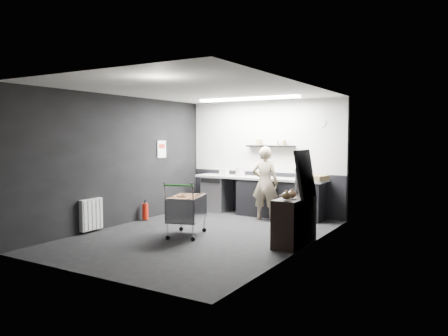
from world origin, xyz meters
The scene contains 22 objects.
floor centered at (0.00, 0.00, 0.00)m, with size 5.50×5.50×0.00m, color black.
ceiling centered at (0.00, 0.00, 2.70)m, with size 5.50×5.50×0.00m, color silver.
wall_back centered at (0.00, 2.75, 1.35)m, with size 5.50×5.50×0.00m, color black.
wall_front centered at (0.00, -2.75, 1.35)m, with size 5.50×5.50×0.00m, color black.
wall_left centered at (-2.00, 0.00, 1.35)m, with size 5.50×5.50×0.00m, color black.
wall_right centered at (2.00, 0.00, 1.35)m, with size 5.50×5.50×0.00m, color black.
kitchen_wall_panel centered at (0.00, 2.73, 1.85)m, with size 3.95×0.02×1.70m, color silver.
dado_panel centered at (0.00, 2.73, 0.50)m, with size 3.95×0.02×1.00m, color black.
floating_shelf centered at (0.20, 2.62, 1.62)m, with size 1.20×0.22×0.04m, color black.
wall_clock centered at (1.40, 2.72, 2.15)m, with size 0.20×0.20×0.03m, color silver.
poster centered at (-1.98, 1.30, 1.55)m, with size 0.02×0.30×0.40m, color white.
poster_red_band centered at (-1.98, 1.30, 1.62)m, with size 0.01×0.22×0.10m, color red.
radiator centered at (-1.94, -0.90, 0.35)m, with size 0.10×0.50×0.60m, color silver.
ceiling_strip centered at (0.00, 1.85, 2.67)m, with size 2.40×0.20×0.04m, color white.
prep_counter centered at (0.14, 2.42, 0.46)m, with size 3.20×0.61×0.90m.
person centered at (0.38, 1.97, 0.82)m, with size 0.59×0.39×1.63m, color beige.
shopping_cart centered at (-0.20, -0.19, 0.48)m, with size 0.82×1.09×1.01m.
sideboard centered at (1.79, 0.25, 0.52)m, with size 0.46×1.09×1.63m.
fire_extinguisher centered at (-1.85, 0.56, 0.21)m, with size 0.13×0.13×0.44m.
cardboard_box centered at (1.35, 2.37, 0.96)m, with size 0.55×0.42×0.11m, color olive.
pink_tub centered at (-0.49, 2.42, 1.01)m, with size 0.22×0.22×0.22m, color beige.
white_container centered at (-0.91, 2.37, 0.99)m, with size 0.19×0.15×0.17m, color silver.
Camera 1 is at (4.53, -6.71, 1.86)m, focal length 35.00 mm.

